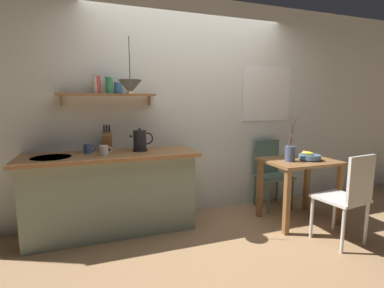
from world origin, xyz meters
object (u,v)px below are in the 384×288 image
object	(u,v)px
fruit_bowl	(309,156)
coffee_mug_spare	(104,150)
dining_chair_near	(348,195)
knife_block	(107,141)
twig_vase	(290,153)
dining_chair_far	(270,170)
electric_kettle	(140,141)
coffee_mug_by_sink	(88,149)
pendant_lamp	(130,87)
dining_table	(299,172)

from	to	relation	value
fruit_bowl	coffee_mug_spare	distance (m)	2.33
dining_chair_near	fruit_bowl	size ratio (longest dim) A/B	3.75
dining_chair_near	knife_block	world-z (taller)	knife_block
fruit_bowl	twig_vase	bearing A→B (deg)	175.88
dining_chair_far	electric_kettle	world-z (taller)	electric_kettle
twig_vase	electric_kettle	bearing A→B (deg)	162.57
twig_vase	coffee_mug_by_sink	size ratio (longest dim) A/B	4.32
dining_chair_far	knife_block	xyz separation A→B (m)	(-2.13, 0.06, 0.50)
fruit_bowl	knife_block	size ratio (longest dim) A/B	0.84
pendant_lamp	coffee_mug_spare	bearing A→B (deg)	170.81
knife_block	pendant_lamp	xyz separation A→B (m)	(0.24, -0.30, 0.58)
dining_chair_far	pendant_lamp	xyz separation A→B (m)	(-1.90, -0.23, 1.08)
twig_vase	coffee_mug_by_sink	distance (m)	2.25
dining_chair_near	electric_kettle	distance (m)	2.22
dining_table	electric_kettle	size ratio (longest dim) A/B	3.17
twig_vase	fruit_bowl	bearing A→B (deg)	-4.12
dining_table	pendant_lamp	distance (m)	2.17
dining_chair_near	electric_kettle	xyz separation A→B (m)	(-1.85, 1.13, 0.48)
dining_chair_far	coffee_mug_spare	size ratio (longest dim) A/B	6.92
dining_table	pendant_lamp	bearing A→B (deg)	170.72
coffee_mug_spare	pendant_lamp	xyz separation A→B (m)	(0.28, -0.05, 0.65)
fruit_bowl	knife_block	distance (m)	2.34
dining_chair_near	pendant_lamp	world-z (taller)	pendant_lamp
electric_kettle	coffee_mug_spare	xyz separation A→B (m)	(-0.40, -0.13, -0.07)
dining_chair_near	dining_chair_far	distance (m)	1.19
twig_vase	coffee_mug_by_sink	xyz separation A→B (m)	(-2.18, 0.53, 0.09)
dining_table	coffee_mug_by_sink	size ratio (longest dim) A/B	6.68
dining_chair_far	coffee_mug_spare	distance (m)	2.23
coffee_mug_by_sink	coffee_mug_spare	world-z (taller)	coffee_mug_by_sink
dining_table	fruit_bowl	xyz separation A→B (m)	(0.09, -0.05, 0.19)
dining_table	dining_chair_far	world-z (taller)	dining_chair_far
coffee_mug_by_sink	coffee_mug_spare	xyz separation A→B (m)	(0.16, -0.15, -0.00)
dining_table	coffee_mug_by_sink	distance (m)	2.43
dining_chair_far	pendant_lamp	world-z (taller)	pendant_lamp
fruit_bowl	coffee_mug_by_sink	size ratio (longest dim) A/B	2.01
dining_chair_near	pendant_lamp	bearing A→B (deg)	154.09
coffee_mug_spare	coffee_mug_by_sink	bearing A→B (deg)	136.81
fruit_bowl	twig_vase	xyz separation A→B (m)	(-0.26, 0.02, 0.05)
dining_chair_near	coffee_mug_spare	distance (m)	2.50
dining_table	electric_kettle	distance (m)	1.90
dining_chair_near	knife_block	bearing A→B (deg)	150.41
twig_vase	knife_block	world-z (taller)	twig_vase
twig_vase	pendant_lamp	distance (m)	1.92
dining_table	knife_block	world-z (taller)	knife_block
dining_chair_near	coffee_mug_spare	size ratio (longest dim) A/B	7.12
dining_chair_far	dining_table	bearing A→B (deg)	-88.59
fruit_bowl	twig_vase	size ratio (longest dim) A/B	0.47
fruit_bowl	pendant_lamp	xyz separation A→B (m)	(-2.01, 0.36, 0.79)
dining_chair_far	fruit_bowl	world-z (taller)	dining_chair_far
dining_table	coffee_mug_spare	world-z (taller)	coffee_mug_spare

